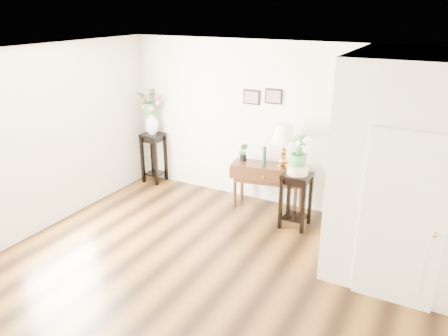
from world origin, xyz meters
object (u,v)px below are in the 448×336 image
Objects in this scene: plant_stand_b at (296,200)px; table_lamp at (284,147)px; console_table at (267,187)px; plant_stand_a at (154,158)px.

table_lamp is at bearing 135.88° from plant_stand_b.
console_table is at bearing 180.00° from table_lamp.
plant_stand_b is at bearing -44.12° from table_lamp.
table_lamp is 0.83× the size of plant_stand_b.
plant_stand_b reaches higher than console_table.
plant_stand_b is (0.38, -0.36, -0.72)m from table_lamp.
console_table is at bearing 149.95° from plant_stand_b.
table_lamp reaches higher than plant_stand_a.
table_lamp is at bearing -10.83° from console_table.
console_table is 0.73m from plant_stand_b.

